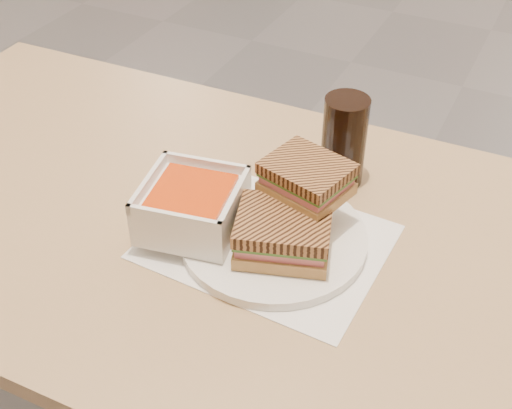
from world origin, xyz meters
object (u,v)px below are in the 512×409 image
at_px(panini_lower, 283,233).
at_px(soup_bowl, 192,207).
at_px(plate, 274,238).
at_px(cola_glass, 344,141).
at_px(main_table, 182,262).

bearing_deg(panini_lower, soup_bowl, -175.61).
bearing_deg(panini_lower, plate, 136.92).
bearing_deg(cola_glass, panini_lower, -92.19).
bearing_deg(soup_bowl, panini_lower, 4.39).
xyz_separation_m(soup_bowl, panini_lower, (0.14, 0.01, -0.00)).
bearing_deg(plate, panini_lower, -43.08).
height_order(main_table, plate, plate).
xyz_separation_m(main_table, cola_glass, (0.20, 0.18, 0.19)).
height_order(plate, panini_lower, panini_lower).
height_order(main_table, panini_lower, panini_lower).
bearing_deg(soup_bowl, cola_glass, 56.27).
distance_m(main_table, cola_glass, 0.32).
bearing_deg(cola_glass, main_table, -137.90).
height_order(main_table, soup_bowl, soup_bowl).
xyz_separation_m(panini_lower, cola_glass, (0.01, 0.20, 0.03)).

